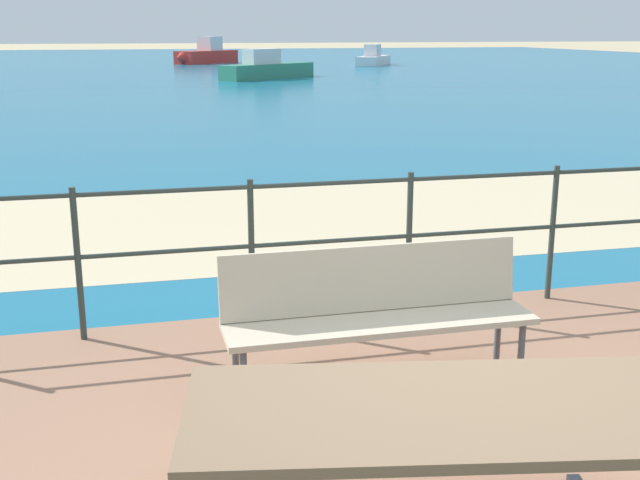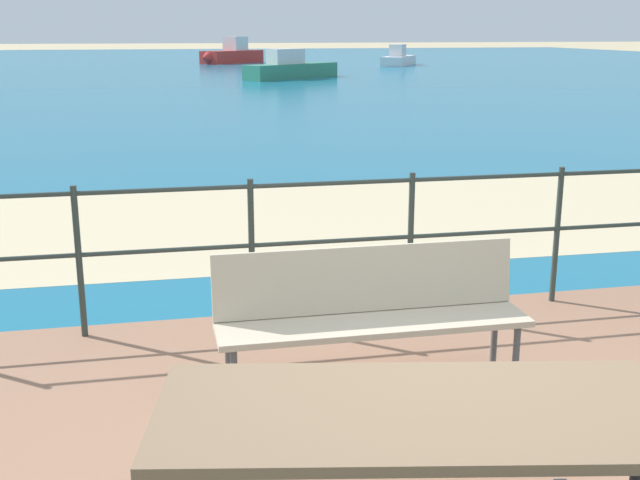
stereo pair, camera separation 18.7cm
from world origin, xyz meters
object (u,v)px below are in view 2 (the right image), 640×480
Objects in this scene: boat_near at (399,59)px; boat_far at (232,54)px; picnic_table at (416,455)px; park_bench at (370,306)px; boat_mid at (292,68)px.

boat_far is (-9.43, 5.02, 0.16)m from boat_near.
picnic_table is 0.48× the size of boat_far.
boat_mid reaches higher than park_bench.
boat_mid is at bearing 50.70° from boat_far.
park_bench is 0.39× the size of boat_near.
boat_far reaches higher than boat_near.
boat_far is (4.06, 47.27, -0.04)m from park_bench.
park_bench is 0.37× the size of boat_mid.
boat_far reaches higher than park_bench.
boat_far reaches higher than boat_mid.
boat_mid is 16.52m from boat_far.
boat_mid is at bearing 91.59° from picnic_table.
boat_far reaches higher than picnic_table.
picnic_table is at bearing 42.31° from boat_far.
boat_near is 10.68m from boat_far.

